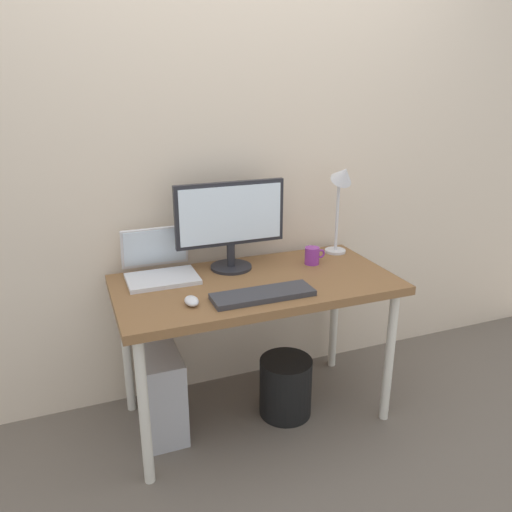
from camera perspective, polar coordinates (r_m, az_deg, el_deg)
name	(u,v)px	position (r m, az deg, el deg)	size (l,w,h in m)	color
ground_plane	(256,413)	(2.66, 0.00, -17.37)	(6.00, 6.00, 0.00)	#665B51
back_wall	(228,143)	(2.51, -3.24, 12.64)	(4.40, 0.04, 2.60)	beige
desk	(256,295)	(2.33, 0.00, -4.40)	(1.28, 0.65, 0.72)	brown
monitor	(230,220)	(2.38, -2.92, 4.10)	(0.53, 0.20, 0.43)	#232328
laptop	(159,265)	(2.38, -10.92, -1.01)	(0.32, 0.29, 0.22)	silver
desk_lamp	(342,189)	(2.60, 9.72, 7.52)	(0.11, 0.16, 0.49)	silver
keyboard	(263,295)	(2.13, 0.79, -4.40)	(0.44, 0.14, 0.02)	#333338
mouse	(192,301)	(2.08, -7.32, -5.08)	(0.06, 0.09, 0.03)	silver
coffee_mug	(312,256)	(2.51, 6.42, 0.05)	(0.11, 0.07, 0.09)	purple
computer_tower	(161,391)	(2.49, -10.76, -14.80)	(0.18, 0.36, 0.42)	#B2B2B7
wastebasket	(286,387)	(2.59, 3.38, -14.59)	(0.26, 0.26, 0.30)	black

